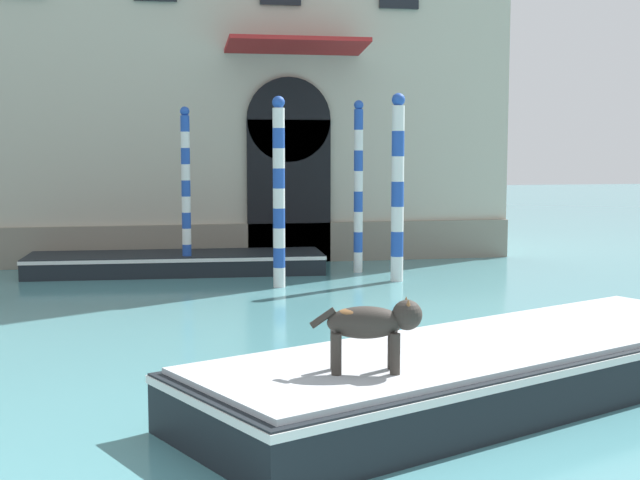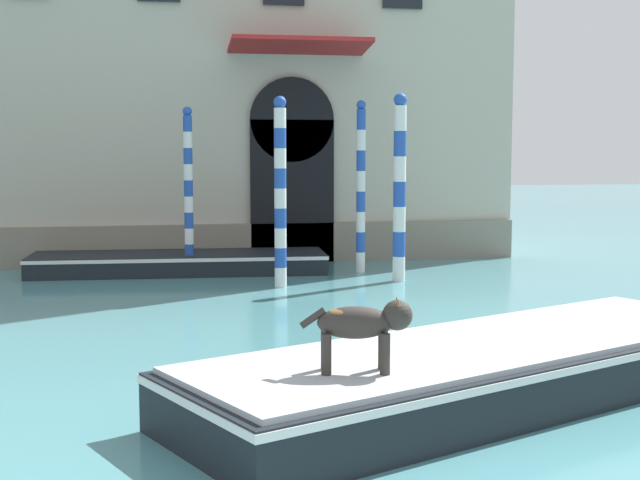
% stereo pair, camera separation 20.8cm
% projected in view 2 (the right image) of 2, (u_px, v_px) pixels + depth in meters
% --- Properties ---
extents(boat_foreground, '(7.91, 5.28, 0.67)m').
position_uv_depth(boat_foreground, '(490.00, 367.00, 10.21)').
color(boat_foreground, black).
rests_on(boat_foreground, ground_plane).
extents(dog_on_deck, '(1.10, 0.44, 0.74)m').
position_uv_depth(dog_on_deck, '(363.00, 324.00, 8.70)').
color(dog_on_deck, '#332D28').
rests_on(dog_on_deck, boat_foreground).
extents(boat_moored_near_palazzo, '(6.76, 2.16, 0.46)m').
position_uv_depth(boat_moored_near_palazzo, '(179.00, 262.00, 20.35)').
color(boat_moored_near_palazzo, black).
rests_on(boat_moored_near_palazzo, ground_plane).
extents(mooring_pole_0, '(0.21, 0.21, 3.75)m').
position_uv_depth(mooring_pole_0, '(188.00, 191.00, 19.72)').
color(mooring_pole_0, white).
rests_on(mooring_pole_0, ground_plane).
extents(mooring_pole_1, '(0.26, 0.26, 3.90)m').
position_uv_depth(mooring_pole_1, '(280.00, 191.00, 18.13)').
color(mooring_pole_1, white).
rests_on(mooring_pole_1, ground_plane).
extents(mooring_pole_2, '(0.22, 0.22, 3.92)m').
position_uv_depth(mooring_pole_2, '(361.00, 186.00, 20.28)').
color(mooring_pole_2, white).
rests_on(mooring_pole_2, ground_plane).
extents(mooring_pole_3, '(0.28, 0.28, 4.00)m').
position_uv_depth(mooring_pole_3, '(400.00, 187.00, 18.91)').
color(mooring_pole_3, white).
rests_on(mooring_pole_3, ground_plane).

